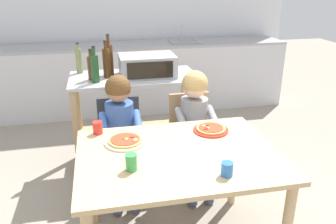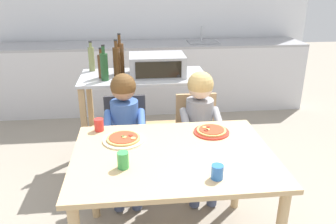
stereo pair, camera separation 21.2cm
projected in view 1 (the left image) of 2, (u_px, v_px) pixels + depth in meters
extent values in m
plane|color=gray|center=(149.00, 160.00, 3.47)|extent=(12.27, 12.27, 0.00)
cube|color=silver|center=(126.00, 6.00, 4.69)|extent=(4.65, 0.12, 2.70)
cube|color=silver|center=(132.00, 78.00, 4.66)|extent=(4.18, 0.60, 0.87)
cube|color=#9E9EA3|center=(131.00, 45.00, 4.49)|extent=(4.18, 0.60, 0.03)
cube|color=gray|center=(184.00, 42.00, 4.62)|extent=(0.40, 0.33, 0.02)
cylinder|color=#B7BABF|center=(182.00, 33.00, 4.70)|extent=(0.02, 0.02, 0.20)
cube|color=#B7BABF|center=(134.00, 77.00, 3.09)|extent=(1.15, 0.57, 0.02)
cube|color=tan|center=(136.00, 134.00, 3.30)|extent=(1.06, 0.53, 0.02)
cube|color=tan|center=(77.00, 139.00, 2.93)|extent=(0.05, 0.05, 0.87)
cube|color=tan|center=(197.00, 128.00, 3.13)|extent=(0.05, 0.05, 0.87)
cube|color=tan|center=(79.00, 117.00, 3.38)|extent=(0.05, 0.05, 0.87)
cube|color=tan|center=(184.00, 109.00, 3.58)|extent=(0.05, 0.05, 0.87)
cube|color=#999BA0|center=(147.00, 65.00, 3.06)|extent=(0.49, 0.34, 0.19)
cube|color=black|center=(150.00, 70.00, 2.90)|extent=(0.40, 0.01, 0.14)
cylinder|color=black|center=(170.00, 76.00, 2.95)|extent=(0.02, 0.01, 0.02)
cylinder|color=#4C2D14|center=(92.00, 68.00, 2.94)|extent=(0.07, 0.07, 0.20)
cylinder|color=#4C2D14|center=(90.00, 53.00, 2.89)|extent=(0.03, 0.03, 0.05)
cylinder|color=black|center=(90.00, 50.00, 2.88)|extent=(0.04, 0.04, 0.01)
cylinder|color=olive|center=(79.00, 61.00, 3.14)|extent=(0.06, 0.06, 0.22)
cylinder|color=olive|center=(78.00, 46.00, 3.09)|extent=(0.03, 0.03, 0.05)
cylinder|color=black|center=(77.00, 43.00, 3.08)|extent=(0.03, 0.03, 0.01)
cylinder|color=#1E4723|center=(95.00, 69.00, 2.86)|extent=(0.07, 0.07, 0.23)
cylinder|color=#1E4723|center=(94.00, 51.00, 2.81)|extent=(0.03, 0.03, 0.06)
cylinder|color=black|center=(93.00, 47.00, 2.79)|extent=(0.03, 0.03, 0.01)
cylinder|color=#4C2D14|center=(109.00, 60.00, 3.08)|extent=(0.07, 0.07, 0.27)
cylinder|color=#4C2D14|center=(108.00, 40.00, 3.02)|extent=(0.03, 0.03, 0.08)
cylinder|color=black|center=(108.00, 35.00, 3.00)|extent=(0.03, 0.03, 0.01)
cylinder|color=#4C2D14|center=(106.00, 63.00, 2.99)|extent=(0.06, 0.06, 0.26)
cylinder|color=#4C2D14|center=(105.00, 45.00, 2.93)|extent=(0.03, 0.03, 0.06)
cylinder|color=black|center=(105.00, 41.00, 2.92)|extent=(0.03, 0.03, 0.01)
cube|color=tan|center=(178.00, 155.00, 2.08)|extent=(1.22, 0.91, 0.03)
cylinder|color=tan|center=(91.00, 181.00, 2.47)|extent=(0.06, 0.06, 0.70)
cylinder|color=tan|center=(234.00, 165.00, 2.68)|extent=(0.06, 0.06, 0.70)
cube|color=#333338|center=(121.00, 148.00, 2.76)|extent=(0.36, 0.36, 0.04)
cube|color=#333338|center=(119.00, 119.00, 2.84)|extent=(0.34, 0.03, 0.38)
cylinder|color=#333338|center=(143.00, 179.00, 2.74)|extent=(0.03, 0.03, 0.42)
cylinder|color=#333338|center=(105.00, 183.00, 2.68)|extent=(0.03, 0.03, 0.42)
cylinder|color=#333338|center=(138.00, 160.00, 3.01)|extent=(0.03, 0.03, 0.42)
cylinder|color=#333338|center=(104.00, 164.00, 2.95)|extent=(0.03, 0.03, 0.42)
cube|color=tan|center=(193.00, 142.00, 2.86)|extent=(0.36, 0.36, 0.04)
cube|color=tan|center=(189.00, 114.00, 2.94)|extent=(0.34, 0.03, 0.38)
cylinder|color=tan|center=(215.00, 172.00, 2.84)|extent=(0.03, 0.03, 0.42)
cylinder|color=tan|center=(180.00, 176.00, 2.78)|extent=(0.03, 0.03, 0.42)
cylinder|color=tan|center=(204.00, 155.00, 3.11)|extent=(0.03, 0.03, 0.42)
cylinder|color=tan|center=(172.00, 158.00, 3.05)|extent=(0.03, 0.03, 0.42)
cube|color=#424C6B|center=(132.00, 151.00, 2.64)|extent=(0.10, 0.30, 0.10)
cylinder|color=#424C6B|center=(135.00, 186.00, 2.61)|extent=(0.08, 0.08, 0.44)
cube|color=#424C6B|center=(113.00, 152.00, 2.61)|extent=(0.10, 0.30, 0.10)
cylinder|color=#424C6B|center=(116.00, 188.00, 2.58)|extent=(0.08, 0.08, 0.44)
cylinder|color=#3D60A8|center=(138.00, 123.00, 2.61)|extent=(0.06, 0.26, 0.15)
cylinder|color=#3D60A8|center=(103.00, 126.00, 2.56)|extent=(0.06, 0.26, 0.15)
cylinder|color=#3D60A8|center=(120.00, 124.00, 2.68)|extent=(0.22, 0.22, 0.35)
sphere|color=#A37556|center=(118.00, 90.00, 2.58)|extent=(0.19, 0.19, 0.19)
sphere|color=brown|center=(118.00, 88.00, 2.57)|extent=(0.20, 0.20, 0.20)
cube|color=#424C6B|center=(206.00, 144.00, 2.74)|extent=(0.10, 0.30, 0.10)
cylinder|color=#424C6B|center=(210.00, 178.00, 2.71)|extent=(0.08, 0.08, 0.44)
cube|color=#424C6B|center=(190.00, 146.00, 2.71)|extent=(0.10, 0.30, 0.10)
cylinder|color=#424C6B|center=(193.00, 180.00, 2.68)|extent=(0.08, 0.08, 0.44)
cylinder|color=gray|center=(213.00, 118.00, 2.71)|extent=(0.06, 0.26, 0.15)
cylinder|color=gray|center=(181.00, 121.00, 2.66)|extent=(0.06, 0.26, 0.15)
cylinder|color=gray|center=(194.00, 118.00, 2.79)|extent=(0.22, 0.22, 0.35)
sphere|color=beige|center=(195.00, 86.00, 2.68)|extent=(0.20, 0.20, 0.20)
sphere|color=tan|center=(195.00, 83.00, 2.68)|extent=(0.21, 0.21, 0.21)
cylinder|color=beige|center=(125.00, 142.00, 2.20)|extent=(0.27, 0.27, 0.01)
cylinder|color=tan|center=(125.00, 140.00, 2.19)|extent=(0.22, 0.22, 0.01)
cylinder|color=#B23D23|center=(125.00, 139.00, 2.19)|extent=(0.19, 0.19, 0.00)
cylinder|color=#DBC666|center=(126.00, 139.00, 2.18)|extent=(0.03, 0.03, 0.01)
cylinder|color=#DBC666|center=(136.00, 140.00, 2.17)|extent=(0.03, 0.03, 0.01)
cylinder|color=maroon|center=(132.00, 137.00, 2.21)|extent=(0.03, 0.03, 0.01)
cylinder|color=#386628|center=(125.00, 138.00, 2.19)|extent=(0.02, 0.02, 0.01)
cylinder|color=red|center=(211.00, 130.00, 2.37)|extent=(0.24, 0.24, 0.01)
cylinder|color=tan|center=(211.00, 129.00, 2.36)|extent=(0.20, 0.20, 0.01)
cylinder|color=#B23D23|center=(211.00, 127.00, 2.36)|extent=(0.17, 0.17, 0.00)
cylinder|color=#DBC666|center=(208.00, 128.00, 2.34)|extent=(0.03, 0.03, 0.01)
cylinder|color=maroon|center=(206.00, 129.00, 2.33)|extent=(0.03, 0.03, 0.01)
cylinder|color=maroon|center=(207.00, 125.00, 2.39)|extent=(0.02, 0.02, 0.01)
cylinder|color=#DBC666|center=(204.00, 126.00, 2.38)|extent=(0.03, 0.03, 0.01)
cylinder|color=green|center=(131.00, 162.00, 1.88)|extent=(0.07, 0.07, 0.10)
cylinder|color=red|center=(98.00, 128.00, 2.31)|extent=(0.07, 0.07, 0.09)
cylinder|color=blue|center=(227.00, 169.00, 1.83)|extent=(0.07, 0.07, 0.08)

